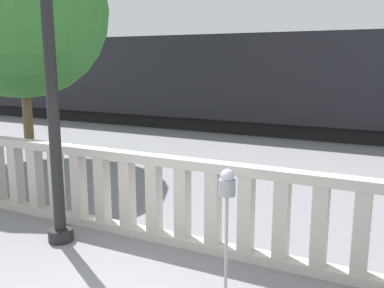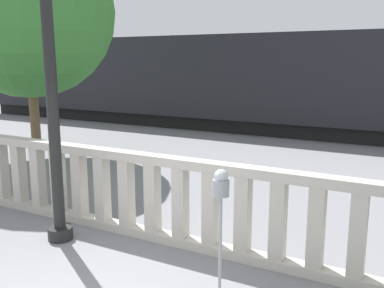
% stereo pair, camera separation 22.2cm
% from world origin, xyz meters
% --- Properties ---
extents(balustrade, '(12.74, 0.24, 1.38)m').
position_xyz_m(balustrade, '(-0.00, 2.41, 0.69)').
color(balustrade, '#BCB5A8').
rests_on(balustrade, ground).
extents(lamppost, '(0.39, 0.39, 5.19)m').
position_xyz_m(lamppost, '(-1.80, 1.69, 2.71)').
color(lamppost, black).
rests_on(lamppost, ground).
extents(parking_meter, '(0.20, 0.20, 1.57)m').
position_xyz_m(parking_meter, '(1.11, 1.45, 1.29)').
color(parking_meter, '#99999E').
rests_on(parking_meter, ground).
extents(train_near, '(23.11, 3.04, 4.39)m').
position_xyz_m(train_near, '(-5.42, 13.49, 1.99)').
color(train_near, black).
rests_on(train_near, ground).
extents(tree_left, '(4.75, 4.75, 6.52)m').
position_xyz_m(tree_left, '(-6.59, 5.51, 4.14)').
color(tree_left, brown).
rests_on(tree_left, ground).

